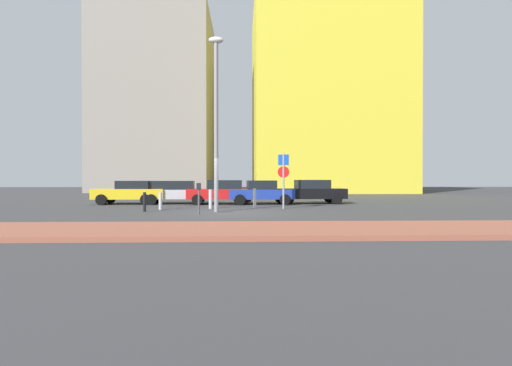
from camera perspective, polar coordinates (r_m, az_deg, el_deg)
ground_plane at (r=17.15m, az=-4.17°, el=-4.53°), size 120.00×120.00×0.00m
sidewalk_brick at (r=10.85m, az=-5.50°, el=-7.10°), size 40.00×3.27×0.14m
parked_car_yellow at (r=24.47m, az=-18.34°, el=-1.30°), size 4.32×2.08×1.43m
parked_car_silver at (r=24.10m, az=-12.33°, el=-1.28°), size 4.67×2.16×1.43m
parked_car_red at (r=23.30m, az=-5.02°, el=-1.32°), size 4.28×2.01×1.47m
parked_car_blue at (r=23.22m, az=0.75°, el=-1.38°), size 4.07×2.23×1.45m
parked_car_black at (r=23.94m, az=8.19°, el=-1.27°), size 4.49×2.11×1.49m
parking_sign_post at (r=19.53m, az=4.18°, el=1.32°), size 0.60×0.13×2.83m
parking_meter at (r=16.38m, az=-8.65°, el=-1.67°), size 0.18×0.14×1.36m
street_lamp at (r=17.98m, az=-6.04°, el=10.79°), size 0.70×0.36×8.15m
traffic_bollard_near at (r=18.53m, az=-16.49°, el=-2.76°), size 0.14×0.14×0.91m
traffic_bollard_mid at (r=19.84m, az=-0.20°, el=-2.34°), size 0.16×0.16×1.04m
traffic_bollard_far at (r=19.65m, az=-6.89°, el=-2.44°), size 0.18×0.18×0.99m
traffic_bollard_edge at (r=19.43m, az=-14.23°, el=-2.68°), size 0.17×0.17×0.86m
building_colorful_midrise at (r=49.96m, az=9.99°, el=12.69°), size 17.43×17.85×24.09m
building_under_construction at (r=50.47m, az=-14.83°, el=11.51°), size 13.77×11.55×22.30m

